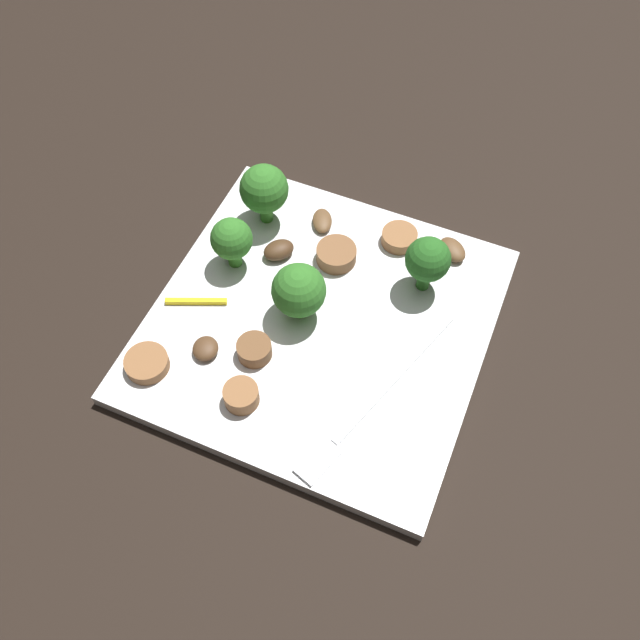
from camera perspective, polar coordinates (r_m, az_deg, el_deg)
ground_plane at (r=0.56m, az=0.00°, el=-0.68°), size 1.40×1.40×0.00m
plate at (r=0.55m, az=0.00°, el=-0.34°), size 0.26×0.26×0.01m
fork at (r=0.51m, az=4.21°, el=-7.15°), size 0.17×0.07×0.00m
broccoli_floret_0 at (r=0.55m, az=9.06°, el=4.98°), size 0.04×0.04×0.05m
broccoli_floret_1 at (r=0.59m, az=-4.73°, el=10.88°), size 0.04×0.04×0.06m
broccoli_floret_2 at (r=0.53m, az=-1.73°, el=2.61°), size 0.04×0.04×0.05m
broccoli_floret_3 at (r=0.56m, az=-7.45°, el=6.71°), size 0.04×0.04×0.05m
sausage_slice_0 at (r=0.54m, az=-14.38°, el=-3.55°), size 0.05×0.05×0.01m
sausage_slice_1 at (r=0.58m, az=1.38°, el=5.53°), size 0.05×0.05×0.01m
sausage_slice_2 at (r=0.53m, az=-5.55°, el=-2.50°), size 0.04×0.04×0.01m
sausage_slice_3 at (r=0.51m, az=-6.65°, el=-6.34°), size 0.03×0.03×0.02m
sausage_slice_4 at (r=0.60m, az=6.70°, el=6.91°), size 0.04×0.04×0.01m
mushroom_0 at (r=0.61m, az=0.18°, el=8.36°), size 0.03×0.03×0.01m
mushroom_1 at (r=0.54m, az=-9.63°, el=-2.38°), size 0.03×0.03×0.01m
mushroom_2 at (r=0.60m, az=11.09°, el=5.84°), size 0.03×0.03×0.01m
mushroom_3 at (r=0.58m, az=-3.50°, el=5.91°), size 0.03×0.03×0.01m
pepper_strip_0 at (r=0.57m, az=-10.39°, el=1.55°), size 0.02×0.05×0.00m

